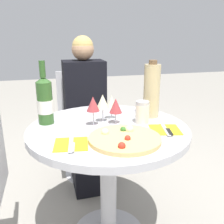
# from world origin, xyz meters

# --- Properties ---
(dining_table) EXTENTS (0.86, 0.86, 0.72)m
(dining_table) POSITION_xyz_m (0.00, 0.00, 0.56)
(dining_table) COLOR #B2B2B7
(dining_table) RESTS_ON ground_plane
(chair_behind_diner) EXTENTS (0.42, 0.42, 0.90)m
(chair_behind_diner) POSITION_xyz_m (-0.01, 0.82, 0.45)
(chair_behind_diner) COLOR silver
(chair_behind_diner) RESTS_ON ground_plane
(seated_diner) EXTENTS (0.32, 0.48, 1.19)m
(seated_diner) POSITION_xyz_m (-0.01, 0.66, 0.53)
(seated_diner) COLOR black
(seated_diner) RESTS_ON ground_plane
(pizza_large) EXTENTS (0.34, 0.34, 0.05)m
(pizza_large) POSITION_xyz_m (0.03, -0.20, 0.73)
(pizza_large) COLOR #DBB26B
(pizza_large) RESTS_ON dining_table
(wine_bottle) EXTENTS (0.09, 0.09, 0.34)m
(wine_bottle) POSITION_xyz_m (-0.32, 0.14, 0.85)
(wine_bottle) COLOR #2D5623
(wine_bottle) RESTS_ON dining_table
(tall_carafe) EXTENTS (0.10, 0.10, 0.34)m
(tall_carafe) POSITION_xyz_m (0.29, 0.11, 0.88)
(tall_carafe) COLOR tan
(tall_carafe) RESTS_ON dining_table
(sugar_shaker) EXTENTS (0.08, 0.08, 0.13)m
(sugar_shaker) POSITION_xyz_m (0.20, 0.01, 0.78)
(sugar_shaker) COLOR silver
(sugar_shaker) RESTS_ON dining_table
(wine_glass_front_left) EXTENTS (0.07, 0.07, 0.16)m
(wine_glass_front_left) POSITION_xyz_m (-0.07, 0.04, 0.84)
(wine_glass_front_left) COLOR silver
(wine_glass_front_left) RESTS_ON dining_table
(wine_glass_center) EXTENTS (0.07, 0.07, 0.16)m
(wine_glass_center) POSITION_xyz_m (-0.01, 0.08, 0.84)
(wine_glass_center) COLOR silver
(wine_glass_center) RESTS_ON dining_table
(wine_glass_back_right) EXTENTS (0.06, 0.06, 0.14)m
(wine_glass_back_right) POSITION_xyz_m (0.05, 0.12, 0.82)
(wine_glass_back_right) COLOR silver
(wine_glass_back_right) RESTS_ON dining_table
(wine_glass_front_right) EXTENTS (0.07, 0.07, 0.14)m
(wine_glass_front_right) POSITION_xyz_m (0.05, 0.04, 0.82)
(wine_glass_front_right) COLOR silver
(wine_glass_front_right) RESTS_ON dining_table
(place_setting_left) EXTENTS (0.17, 0.19, 0.01)m
(place_setting_left) POSITION_xyz_m (-0.22, -0.18, 0.72)
(place_setting_left) COLOR yellow
(place_setting_left) RESTS_ON dining_table
(place_setting_right) EXTENTS (0.18, 0.19, 0.01)m
(place_setting_right) POSITION_xyz_m (0.27, -0.13, 0.72)
(place_setting_right) COLOR yellow
(place_setting_right) RESTS_ON dining_table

